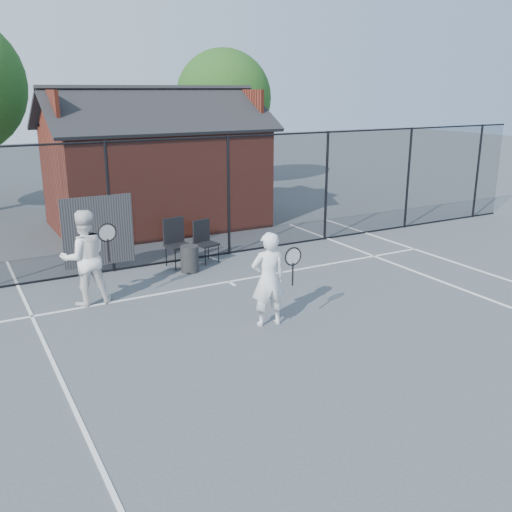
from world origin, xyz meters
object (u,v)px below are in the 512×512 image
chair_left (179,244)px  waste_bin (190,259)px  clubhouse (156,173)px  player_front (269,279)px  chair_right (207,242)px  player_back (85,258)px

chair_left → waste_bin: 0.56m
clubhouse → chair_left: clubhouse is taller
player_front → waste_bin: size_ratio=2.78×
clubhouse → chair_left: size_ratio=5.77×
clubhouse → waste_bin: size_ratio=10.51×
player_front → chair_right: bearing=81.3°
player_back → waste_bin: bearing=19.7°
chair_left → chair_right: bearing=-7.8°
clubhouse → player_front: size_ratio=3.78×
waste_bin → clubhouse: bearing=78.9°
player_front → waste_bin: 3.60m
player_back → chair_right: size_ratio=1.87×
waste_bin → chair_left: bearing=97.6°
waste_bin → player_front: bearing=-89.4°
clubhouse → chair_left: (-1.03, -4.40, -1.04)m
clubhouse → player_back: (-3.52, -5.81, -0.66)m
clubhouse → player_front: bearing=-96.3°
clubhouse → chair_left: bearing=-103.2°
player_front → player_back: player_back is taller
waste_bin → player_back: bearing=-160.3°
player_front → chair_left: size_ratio=1.53×
chair_left → clubhouse: bearing=69.0°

